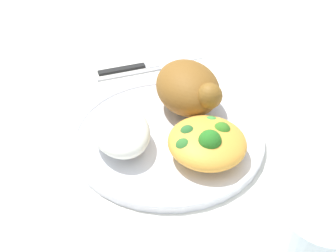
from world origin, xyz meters
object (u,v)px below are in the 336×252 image
object	(u,v)px
roasted_chicken	(189,88)
mac_cheese_with_broccoli	(207,141)
rice_pile	(120,128)
plate	(168,136)
knife	(144,65)
fork	(145,71)
water_glass	(314,243)

from	to	relation	value
roasted_chicken	mac_cheese_with_broccoli	xyz separation A→B (m)	(0.10, -0.01, -0.01)
rice_pile	plate	bearing A→B (deg)	88.17
rice_pile	knife	size ratio (longest dim) A/B	0.55
roasted_chicken	fork	xyz separation A→B (m)	(-0.14, -0.03, -0.04)
roasted_chicken	water_glass	distance (m)	0.27
plate	rice_pile	bearing A→B (deg)	-91.83
plate	mac_cheese_with_broccoli	size ratio (longest dim) A/B	2.57
roasted_chicken	mac_cheese_with_broccoli	world-z (taller)	roasted_chicken
mac_cheese_with_broccoli	water_glass	xyz separation A→B (m)	(0.17, 0.03, 0.01)
mac_cheese_with_broccoli	water_glass	distance (m)	0.17
mac_cheese_with_broccoli	fork	bearing A→B (deg)	-176.62
mac_cheese_with_broccoli	knife	bearing A→B (deg)	-177.60
mac_cheese_with_broccoli	fork	distance (m)	0.24
plate	water_glass	world-z (taller)	water_glass
rice_pile	mac_cheese_with_broccoli	size ratio (longest dim) A/B	1.06
rice_pile	mac_cheese_with_broccoli	bearing A→B (deg)	59.21
fork	mac_cheese_with_broccoli	bearing A→B (deg)	3.38
water_glass	plate	bearing A→B (deg)	-163.69
mac_cheese_with_broccoli	knife	xyz separation A→B (m)	(-0.25, -0.01, -0.03)
mac_cheese_with_broccoli	water_glass	bearing A→B (deg)	11.31
plate	roasted_chicken	bearing A→B (deg)	134.26
fork	water_glass	size ratio (longest dim) A/B	1.72
plate	mac_cheese_with_broccoli	distance (m)	0.07
roasted_chicken	fork	distance (m)	0.14
plate	water_glass	size ratio (longest dim) A/B	3.07
rice_pile	knife	xyz separation A→B (m)	(-0.19, 0.08, -0.03)
knife	water_glass	size ratio (longest dim) A/B	2.30
plate	water_glass	distance (m)	0.24
plate	mac_cheese_with_broccoli	world-z (taller)	mac_cheese_with_broccoli
fork	water_glass	bearing A→B (deg)	6.78
plate	rice_pile	xyz separation A→B (m)	(-0.00, -0.06, 0.03)
plate	rice_pile	distance (m)	0.07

